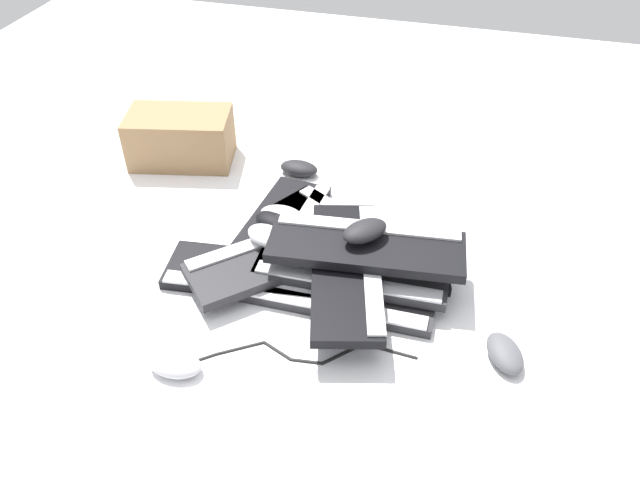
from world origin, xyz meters
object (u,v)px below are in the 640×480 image
at_px(keyboard_7, 280,256).
at_px(mouse_2, 175,364).
at_px(keyboard_5, 352,270).
at_px(mouse_4, 299,168).
at_px(keyboard_6, 347,269).
at_px(keyboard_2, 275,232).
at_px(mouse_5, 275,222).
at_px(keyboard_3, 259,275).
at_px(mouse_1, 268,236).
at_px(keyboard_1, 346,237).
at_px(mouse_3, 365,231).
at_px(cardboard_box, 181,138).
at_px(keyboard_4, 338,293).
at_px(mouse_6, 505,353).
at_px(keyboard_0, 355,267).
at_px(mouse_0, 281,215).
at_px(keyboard_8, 366,246).

relative_size(keyboard_7, mouse_2, 3.84).
distance_m(keyboard_5, mouse_4, 0.47).
bearing_deg(keyboard_5, keyboard_6, -99.80).
relative_size(keyboard_2, mouse_5, 4.11).
relative_size(keyboard_3, mouse_1, 4.12).
height_order(keyboard_1, mouse_3, mouse_3).
height_order(mouse_3, cardboard_box, mouse_3).
distance_m(mouse_3, cardboard_box, 0.72).
height_order(keyboard_6, mouse_1, mouse_1).
xyz_separation_m(keyboard_1, keyboard_4, (0.03, -0.20, 0.00)).
height_order(keyboard_4, cardboard_box, cardboard_box).
distance_m(keyboard_4, cardboard_box, 0.73).
relative_size(mouse_6, cardboard_box, 0.38).
xyz_separation_m(keyboard_0, mouse_5, (-0.22, 0.07, 0.04)).
bearing_deg(keyboard_1, mouse_6, -35.23).
relative_size(keyboard_6, cardboard_box, 1.59).
xyz_separation_m(keyboard_5, cardboard_box, (-0.60, 0.39, 0.03)).
distance_m(keyboard_5, mouse_3, 0.10).
bearing_deg(keyboard_3, keyboard_0, 21.42).
xyz_separation_m(keyboard_3, keyboard_5, (0.21, 0.04, 0.03)).
xyz_separation_m(keyboard_5, mouse_1, (-0.21, 0.02, 0.04)).
distance_m(keyboard_2, mouse_0, 0.05).
distance_m(keyboard_8, mouse_3, 0.04).
distance_m(keyboard_2, mouse_1, 0.12).
bearing_deg(keyboard_5, cardboard_box, 147.03).
distance_m(mouse_4, mouse_6, 0.81).
relative_size(keyboard_1, mouse_0, 4.13).
height_order(keyboard_2, keyboard_7, keyboard_7).
bearing_deg(keyboard_4, keyboard_5, 68.98).
distance_m(keyboard_0, keyboard_4, 0.10).
relative_size(keyboard_3, mouse_4, 4.12).
height_order(keyboard_7, mouse_4, keyboard_7).
xyz_separation_m(mouse_0, mouse_2, (-0.07, -0.48, -0.03)).
bearing_deg(mouse_3, mouse_6, -73.91).
height_order(keyboard_8, mouse_5, keyboard_8).
xyz_separation_m(keyboard_0, cardboard_box, (-0.60, 0.35, 0.06)).
bearing_deg(mouse_0, keyboard_3, -86.29).
height_order(keyboard_1, mouse_6, mouse_6).
height_order(mouse_0, mouse_2, mouse_0).
distance_m(keyboard_6, mouse_4, 0.50).
xyz_separation_m(keyboard_1, keyboard_8, (0.07, -0.12, 0.09)).
xyz_separation_m(keyboard_2, mouse_0, (0.01, 0.03, 0.04)).
bearing_deg(mouse_2, keyboard_1, -118.49).
xyz_separation_m(keyboard_4, mouse_1, (-0.19, 0.08, 0.07)).
height_order(keyboard_6, mouse_6, keyboard_6).
distance_m(keyboard_3, mouse_5, 0.16).
xyz_separation_m(mouse_0, mouse_3, (0.24, -0.12, 0.09)).
bearing_deg(keyboard_5, keyboard_8, 40.56).
height_order(keyboard_2, keyboard_5, keyboard_5).
height_order(keyboard_2, mouse_0, mouse_0).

